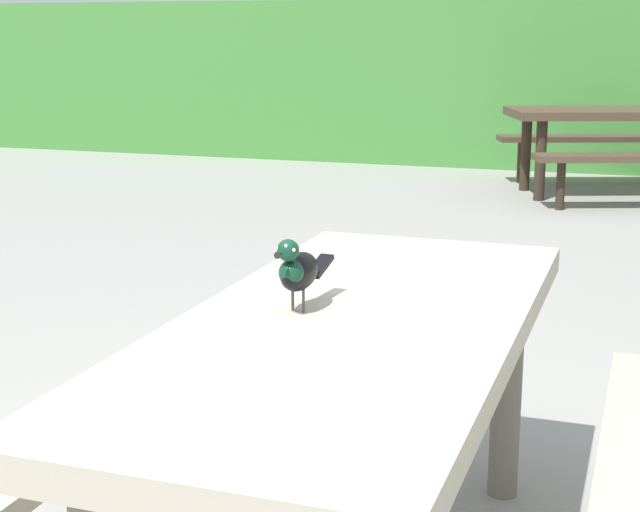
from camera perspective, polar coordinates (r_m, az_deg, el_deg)
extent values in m
cube|color=#428438|center=(10.90, 14.22, 9.91)|extent=(28.00, 1.89, 1.70)
cube|color=#B2A893|center=(2.26, 1.95, -4.40)|extent=(0.77, 1.80, 0.07)
cylinder|color=slate|center=(3.09, 1.07, -6.76)|extent=(0.09, 0.09, 0.67)
cylinder|color=slate|center=(2.98, 10.93, -7.79)|extent=(0.09, 0.09, 0.67)
cube|color=#B2A893|center=(2.64, -12.94, -8.79)|extent=(0.29, 1.71, 0.05)
cylinder|color=slate|center=(3.24, -6.68, -8.53)|extent=(0.07, 0.07, 0.39)
ellipsoid|color=black|center=(2.27, -1.23, -0.92)|extent=(0.08, 0.16, 0.09)
ellipsoid|color=#0F3823|center=(2.23, -1.68, -0.99)|extent=(0.07, 0.07, 0.06)
sphere|color=#0F3823|center=(2.20, -1.90, 0.33)|extent=(0.05, 0.05, 0.05)
sphere|color=#EAE08C|center=(2.18, -1.57, 0.35)|extent=(0.01, 0.01, 0.01)
sphere|color=#EAE08C|center=(2.20, -2.49, 0.44)|extent=(0.01, 0.01, 0.01)
cone|color=black|center=(2.16, -2.37, 0.11)|extent=(0.02, 0.03, 0.02)
cube|color=black|center=(2.38, 0.00, -0.60)|extent=(0.04, 0.10, 0.04)
cylinder|color=#47423D|center=(2.27, -0.98, -2.67)|extent=(0.01, 0.01, 0.05)
cylinder|color=#47423D|center=(2.28, -1.62, -2.59)|extent=(0.01, 0.01, 0.05)
cube|color=#473828|center=(8.70, 17.09, 8.05)|extent=(1.95, 1.33, 0.07)
cylinder|color=#2E241A|center=(8.29, 12.85, 5.50)|extent=(0.09, 0.09, 0.67)
cylinder|color=#2E241A|center=(8.80, 12.02, 5.97)|extent=(0.09, 0.09, 0.67)
cylinder|color=#2E241A|center=(7.90, 13.98, 4.06)|extent=(0.07, 0.07, 0.39)
cube|color=#473828|center=(9.39, 15.65, 6.69)|extent=(1.70, 0.85, 0.05)
cylinder|color=#2E241A|center=(9.25, 11.74, 5.44)|extent=(0.07, 0.07, 0.39)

